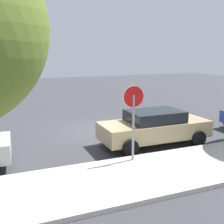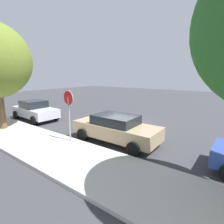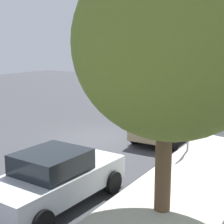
# 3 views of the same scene
# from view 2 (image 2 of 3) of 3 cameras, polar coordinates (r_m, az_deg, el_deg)

# --- Properties ---
(ground_plane) EXTENTS (60.00, 60.00, 0.00)m
(ground_plane) POSITION_cam_2_polar(r_m,az_deg,el_deg) (12.41, 2.81, -4.00)
(ground_plane) COLOR #38383D
(sidewalk_curb) EXTENTS (32.00, 2.89, 0.14)m
(sidewalk_curb) POSITION_cam_2_polar(r_m,az_deg,el_deg) (8.61, -18.32, -11.66)
(sidewalk_curb) COLOR beige
(sidewalk_curb) RESTS_ON ground_plane
(stop_sign) EXTENTS (0.76, 0.08, 2.71)m
(stop_sign) POSITION_cam_2_polar(r_m,az_deg,el_deg) (8.85, -13.94, 1.37)
(stop_sign) COLOR gray
(stop_sign) RESTS_ON ground_plane
(parked_car_tan) EXTENTS (4.56, 2.00, 1.43)m
(parked_car_tan) POSITION_cam_2_polar(r_m,az_deg,el_deg) (9.06, 1.25, -5.26)
(parked_car_tan) COLOR tan
(parked_car_tan) RESTS_ON ground_plane
(parked_car_silver) EXTENTS (4.22, 2.16, 1.49)m
(parked_car_silver) POSITION_cam_2_polar(r_m,az_deg,el_deg) (14.80, -23.87, 0.56)
(parked_car_silver) COLOR silver
(parked_car_silver) RESTS_ON ground_plane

